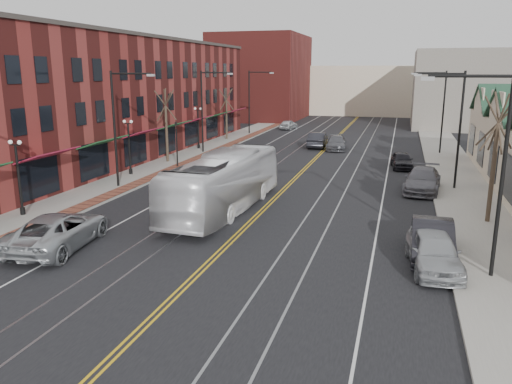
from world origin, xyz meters
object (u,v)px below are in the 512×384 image
Objects in this scene: transit_bus at (224,183)px; parked_car_d at (402,160)px; parked_car_c at (423,180)px; parked_car_b at (432,240)px; parked_car_a at (434,251)px; parked_suv at (59,230)px.

transit_bus reaches higher than parked_car_d.
parked_car_d is (-1.42, 8.36, -0.11)m from parked_car_c.
transit_bus is 12.43m from parked_car_b.
parked_car_c is (0.00, 14.52, -0.01)m from parked_car_a.
parked_car_b is at bearing -92.67° from parked_car_d.
parked_car_d is (-1.42, 21.49, -0.14)m from parked_car_b.
parked_car_a is at bearing -92.90° from parked_car_d.
parked_car_b is (16.80, 3.50, -0.01)m from parked_suv.
parked_suv reaches higher than parked_car_c.
transit_bus is at bearing -137.91° from parked_car_c.
parked_car_d is (15.38, 24.98, -0.15)m from parked_suv.
parked_car_d is at bearing -128.99° from parked_suv.
parked_suv is 1.09× the size of parked_car_c.
parked_car_b is (0.00, 1.40, 0.02)m from parked_car_a.
parked_car_a is at bearing 179.76° from parked_suv.
parked_suv reaches higher than parked_car_a.
parked_car_c is at bearing -86.82° from parked_car_d.
transit_bus is 13.02m from parked_car_a.
parked_suv is 1.27× the size of parked_car_a.
transit_bus reaches higher than parked_car_b.
transit_bus is at bearing -130.43° from parked_suv.
parked_car_b is at bearing -84.25° from parked_car_c.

